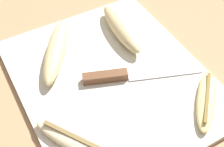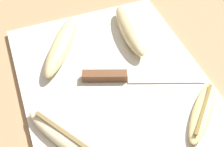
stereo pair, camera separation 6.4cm
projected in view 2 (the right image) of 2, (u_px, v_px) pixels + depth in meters
name	position (u px, v px, depth m)	size (l,w,h in m)	color
ground_plane	(112.00, 80.00, 0.65)	(4.00, 4.00, 0.00)	tan
cutting_board	(112.00, 79.00, 0.65)	(0.44, 0.37, 0.01)	silver
knife	(120.00, 78.00, 0.63)	(0.11, 0.24, 0.02)	brown
banana_bright_far	(68.00, 138.00, 0.54)	(0.18, 0.14, 0.02)	beige
banana_golden_short	(203.00, 111.00, 0.58)	(0.13, 0.13, 0.02)	#EDD689
banana_mellow_near	(62.00, 44.00, 0.68)	(0.19, 0.14, 0.04)	beige
banana_ripe_center	(130.00, 29.00, 0.71)	(0.18, 0.06, 0.04)	beige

